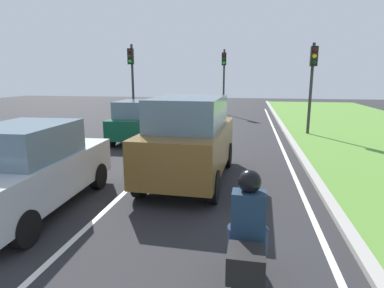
% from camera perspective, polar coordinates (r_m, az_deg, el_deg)
% --- Properties ---
extents(ground_plane, '(60.00, 60.00, 0.00)m').
position_cam_1_polar(ground_plane, '(13.26, 0.06, -0.34)').
color(ground_plane, '#262628').
extents(lane_line_center, '(0.12, 32.00, 0.01)m').
position_cam_1_polar(lane_line_center, '(13.39, -2.89, -0.22)').
color(lane_line_center, silver).
rests_on(lane_line_center, ground).
extents(lane_line_right_edge, '(0.12, 32.00, 0.01)m').
position_cam_1_polar(lane_line_right_edge, '(13.13, 15.72, -0.90)').
color(lane_line_right_edge, silver).
rests_on(lane_line_right_edge, ground).
extents(curb_right, '(0.24, 48.00, 0.12)m').
position_cam_1_polar(curb_right, '(13.18, 17.90, -0.73)').
color(curb_right, '#9E9B93').
rests_on(curb_right, ground).
extents(car_suv_ahead, '(2.10, 4.56, 2.28)m').
position_cam_1_polar(car_suv_ahead, '(8.69, -0.40, 0.98)').
color(car_suv_ahead, brown).
rests_on(car_suv_ahead, ground).
extents(car_sedan_left_lane, '(1.97, 4.36, 1.86)m').
position_cam_1_polar(car_sedan_left_lane, '(7.58, -26.70, -3.87)').
color(car_sedan_left_lane, '#B7BABF').
rests_on(car_sedan_left_lane, ground).
extents(car_hatchback_far, '(1.80, 3.74, 1.78)m').
position_cam_1_polar(car_hatchback_far, '(14.32, -9.54, 4.00)').
color(car_hatchback_far, '#0C472D').
rests_on(car_hatchback_far, ground).
extents(motorcycle, '(0.41, 1.90, 1.01)m').
position_cam_1_polar(motorcycle, '(4.28, 9.58, -19.94)').
color(motorcycle, black).
rests_on(motorcycle, ground).
extents(rider_person, '(0.51, 0.41, 1.16)m').
position_cam_1_polar(rider_person, '(4.03, 9.93, -12.06)').
color(rider_person, '#192D47').
rests_on(rider_person, ground).
extents(traffic_light_near_right, '(0.32, 0.50, 4.33)m').
position_cam_1_polar(traffic_light_near_right, '(16.45, 20.50, 11.73)').
color(traffic_light_near_right, '#2D2D2D').
rests_on(traffic_light_near_right, ground).
extents(traffic_light_overhead_left, '(0.32, 0.50, 4.63)m').
position_cam_1_polar(traffic_light_overhead_left, '(19.82, -10.61, 12.64)').
color(traffic_light_overhead_left, '#2D2D2D').
rests_on(traffic_light_overhead_left, ground).
extents(traffic_light_far_median, '(0.32, 0.50, 4.72)m').
position_cam_1_polar(traffic_light_far_median, '(24.30, 5.65, 12.75)').
color(traffic_light_far_median, '#2D2D2D').
rests_on(traffic_light_far_median, ground).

